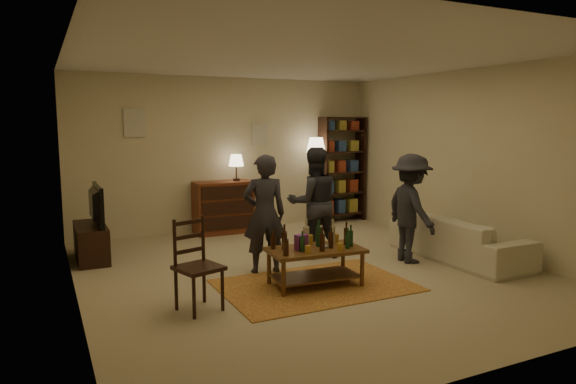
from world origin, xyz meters
TOP-DOWN VIEW (x-y plane):
  - floor at (0.00, 0.00)m, footprint 6.00×6.00m
  - room_shell at (-0.65, 2.98)m, footprint 6.00×6.00m
  - rug at (-0.19, -0.57)m, footprint 2.20×1.50m
  - coffee_table at (-0.19, -0.56)m, footprint 1.15×0.69m
  - dining_chair at (-1.66, -0.69)m, footprint 0.52×0.52m
  - tv_stand at (-2.44, 1.80)m, footprint 0.40×1.00m
  - dresser at (-0.19, 2.71)m, footprint 1.00×0.50m
  - bookshelf at (2.25, 2.78)m, footprint 0.90×0.34m
  - floor_lamp at (1.60, 2.65)m, footprint 0.36×0.36m
  - sofa at (2.20, -0.40)m, footprint 0.81×2.08m
  - person_left at (-0.51, 0.19)m, footprint 0.62×0.48m
  - person_right at (0.43, 0.61)m, footprint 0.86×0.73m
  - person_by_sofa at (1.50, -0.21)m, footprint 0.65×1.02m

SIDE VIEW (x-z plane):
  - floor at x=0.00m, z-range 0.00..0.00m
  - rug at x=-0.19m, z-range 0.00..0.01m
  - sofa at x=2.20m, z-range 0.00..0.61m
  - tv_stand at x=-2.44m, z-range -0.14..0.91m
  - coffee_table at x=-0.19m, z-range 0.01..0.80m
  - dresser at x=-0.19m, z-range -0.20..1.16m
  - dining_chair at x=-1.66m, z-range 0.02..0.99m
  - person_by_sofa at x=1.50m, z-range 0.00..1.49m
  - person_left at x=-0.51m, z-range 0.00..1.52m
  - person_right at x=0.43m, z-range 0.00..1.57m
  - bookshelf at x=2.25m, z-range 0.03..2.04m
  - floor_lamp at x=1.60m, z-range 0.57..2.20m
  - room_shell at x=-0.65m, z-range -1.19..4.81m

